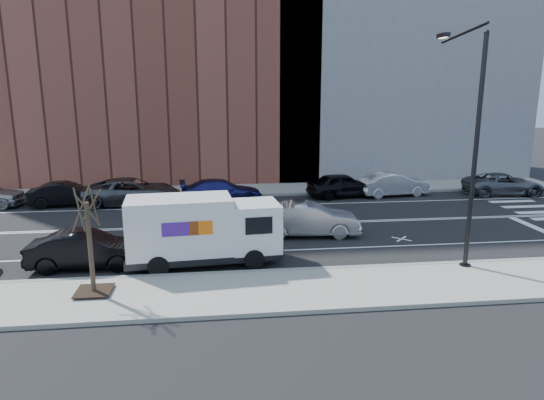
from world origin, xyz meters
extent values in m
plane|color=black|center=(0.00, 0.00, 0.00)|extent=(120.00, 120.00, 0.00)
cube|color=gray|center=(0.00, -8.80, 0.07)|extent=(44.00, 3.60, 0.15)
cube|color=gray|center=(0.00, 8.80, 0.07)|extent=(44.00, 3.60, 0.15)
cube|color=gray|center=(0.00, -7.00, 0.08)|extent=(44.00, 0.25, 0.17)
cube|color=gray|center=(0.00, 7.00, 0.08)|extent=(44.00, 0.25, 0.17)
cube|color=brown|center=(-8.00, 15.60, 11.00)|extent=(26.00, 10.00, 22.00)
cube|color=slate|center=(12.00, 15.60, 13.00)|extent=(20.00, 10.00, 26.00)
cylinder|color=black|center=(7.00, -7.40, 4.50)|extent=(0.18, 0.18, 9.00)
cylinder|color=black|center=(7.00, -7.40, 0.10)|extent=(0.44, 0.44, 0.20)
sphere|color=black|center=(7.00, -7.40, 8.95)|extent=(0.20, 0.20, 0.20)
cylinder|color=black|center=(7.00, -5.70, 9.10)|extent=(0.11, 3.49, 0.48)
cube|color=black|center=(7.00, -4.00, 9.20)|extent=(0.25, 0.80, 0.18)
cube|color=#FFF2CC|center=(7.00, -4.00, 9.10)|extent=(0.18, 0.55, 0.03)
cube|color=black|center=(-7.00, -8.40, 0.23)|extent=(1.20, 1.20, 0.04)
cylinder|color=#382B1E|center=(-7.00, -8.40, 1.75)|extent=(0.16, 0.16, 3.20)
cylinder|color=#382B1E|center=(-6.75, -8.40, 3.15)|extent=(0.06, 0.80, 1.44)
cylinder|color=#382B1E|center=(-6.92, -8.16, 3.15)|extent=(0.81, 0.31, 1.19)
cylinder|color=#382B1E|center=(-7.20, -8.25, 3.15)|extent=(0.58, 0.76, 1.50)
cylinder|color=#382B1E|center=(-7.20, -8.55, 3.15)|extent=(0.47, 0.61, 1.37)
cylinder|color=#382B1E|center=(-6.92, -8.64, 3.15)|extent=(0.72, 0.29, 1.13)
cube|color=black|center=(-3.34, -5.60, 0.44)|extent=(6.19, 2.55, 0.29)
cube|color=silver|center=(-1.21, -5.42, 1.51)|extent=(2.12, 2.25, 1.95)
cube|color=black|center=(-0.22, -5.33, 1.80)|extent=(0.21, 1.80, 0.92)
cube|color=black|center=(-1.12, -6.47, 1.80)|extent=(1.07, 0.13, 0.68)
cube|color=black|center=(-1.30, -4.36, 1.80)|extent=(1.07, 0.13, 0.68)
cube|color=black|center=(-0.26, -5.33, 0.54)|extent=(0.31, 1.95, 0.34)
cube|color=silver|center=(-4.22, -5.68, 1.70)|extent=(4.26, 2.48, 2.24)
cube|color=#47198C|center=(-4.12, -6.76, 1.85)|extent=(1.36, 0.14, 0.54)
cube|color=orange|center=(-3.35, -6.69, 1.85)|extent=(0.87, 0.09, 0.54)
cube|color=#47198C|center=(-4.31, -4.59, 1.85)|extent=(1.36, 0.14, 0.54)
cube|color=orange|center=(-3.54, -4.52, 1.85)|extent=(0.87, 0.09, 0.54)
cylinder|color=black|center=(-1.32, -6.40, 0.41)|extent=(0.84, 0.34, 0.82)
cylinder|color=black|center=(-1.49, -4.46, 0.41)|extent=(0.84, 0.34, 0.82)
cylinder|color=black|center=(-5.01, -6.72, 0.41)|extent=(0.84, 0.34, 0.82)
cylinder|color=black|center=(-5.17, -4.78, 0.41)|extent=(0.84, 0.34, 0.82)
imported|color=black|center=(-11.79, 5.69, 0.73)|extent=(4.55, 2.02, 1.45)
imported|color=#47494E|center=(-7.88, 5.59, 0.82)|extent=(5.97, 2.91, 1.63)
imported|color=navy|center=(-2.40, 5.37, 0.74)|extent=(5.28, 2.55, 1.48)
imported|color=black|center=(5.60, 6.07, 0.80)|extent=(4.92, 2.51, 1.60)
imported|color=silver|center=(9.08, 6.08, 0.79)|extent=(4.95, 2.25, 1.57)
imported|color=#53565C|center=(16.63, 5.55, 0.73)|extent=(5.40, 2.82, 1.45)
imported|color=#A1A1A5|center=(1.68, -2.18, 0.82)|extent=(5.07, 2.11, 1.63)
imported|color=black|center=(-7.91, -5.44, 0.74)|extent=(4.50, 1.57, 1.48)
camera|label=1|loc=(-2.77, -24.52, 6.97)|focal=32.00mm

